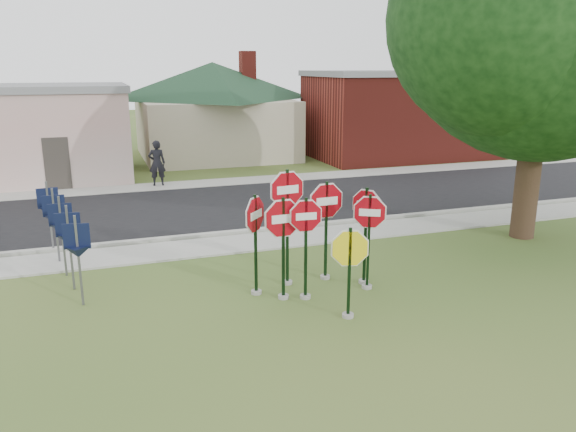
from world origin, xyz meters
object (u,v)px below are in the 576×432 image
object	(u,v)px
stop_sign_left	(283,234)
oak_tree	(547,9)
stop_sign_center	(306,236)
stop_sign_yellow	(349,263)
pedestrian	(157,163)

from	to	relation	value
stop_sign_left	oak_tree	size ratio (longest dim) A/B	0.20
stop_sign_center	oak_tree	distance (m)	9.58
stop_sign_center	stop_sign_yellow	xyz separation A→B (m)	(0.48, -1.20, -0.27)
stop_sign_center	stop_sign_left	bearing A→B (deg)	161.86
stop_sign_yellow	oak_tree	distance (m)	9.69
stop_sign_yellow	stop_sign_center	bearing A→B (deg)	111.98
stop_sign_yellow	pedestrian	bearing A→B (deg)	98.69
stop_sign_center	pedestrian	world-z (taller)	stop_sign_center
stop_sign_center	oak_tree	bearing A→B (deg)	15.90
stop_sign_yellow	pedestrian	size ratio (longest dim) A/B	1.05
stop_sign_yellow	stop_sign_left	distance (m)	1.68
oak_tree	stop_sign_center	bearing A→B (deg)	-164.10
stop_sign_center	oak_tree	size ratio (longest dim) A/B	0.20
stop_sign_center	pedestrian	xyz separation A→B (m)	(-1.72, 13.21, -0.43)
stop_sign_yellow	pedestrian	world-z (taller)	stop_sign_yellow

